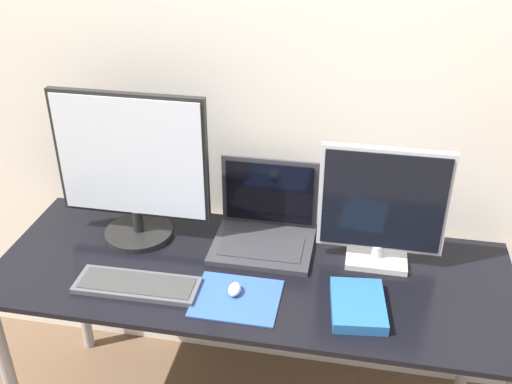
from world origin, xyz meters
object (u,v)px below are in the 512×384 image
(mouse, at_px, (235,289))
(monitor_left, at_px, (132,169))
(keyboard, at_px, (137,285))
(book, at_px, (358,305))
(monitor_right, at_px, (382,208))
(laptop, at_px, (265,224))

(mouse, bearing_deg, monitor_left, 147.40)
(keyboard, relative_size, book, 1.66)
(monitor_right, xyz_separation_m, book, (-0.05, -0.25, -0.19))
(mouse, xyz_separation_m, book, (0.37, 0.00, -0.00))
(monitor_right, height_order, book, monitor_right)
(laptop, bearing_deg, monitor_right, -7.79)
(mouse, bearing_deg, book, 0.07)
(mouse, bearing_deg, monitor_right, 31.43)
(keyboard, xyz_separation_m, mouse, (0.30, 0.02, 0.01))
(mouse, bearing_deg, laptop, 82.67)
(laptop, height_order, book, laptop)
(keyboard, distance_m, book, 0.67)
(keyboard, distance_m, mouse, 0.30)
(monitor_right, bearing_deg, keyboard, -158.87)
(monitor_left, distance_m, laptop, 0.48)
(monitor_right, bearing_deg, laptop, 172.21)
(monitor_left, bearing_deg, keyboard, -70.82)
(laptop, bearing_deg, mouse, -97.33)
(keyboard, xyz_separation_m, book, (0.67, 0.02, 0.01))
(monitor_left, height_order, mouse, monitor_left)
(book, bearing_deg, mouse, -179.93)
(laptop, relative_size, book, 1.44)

